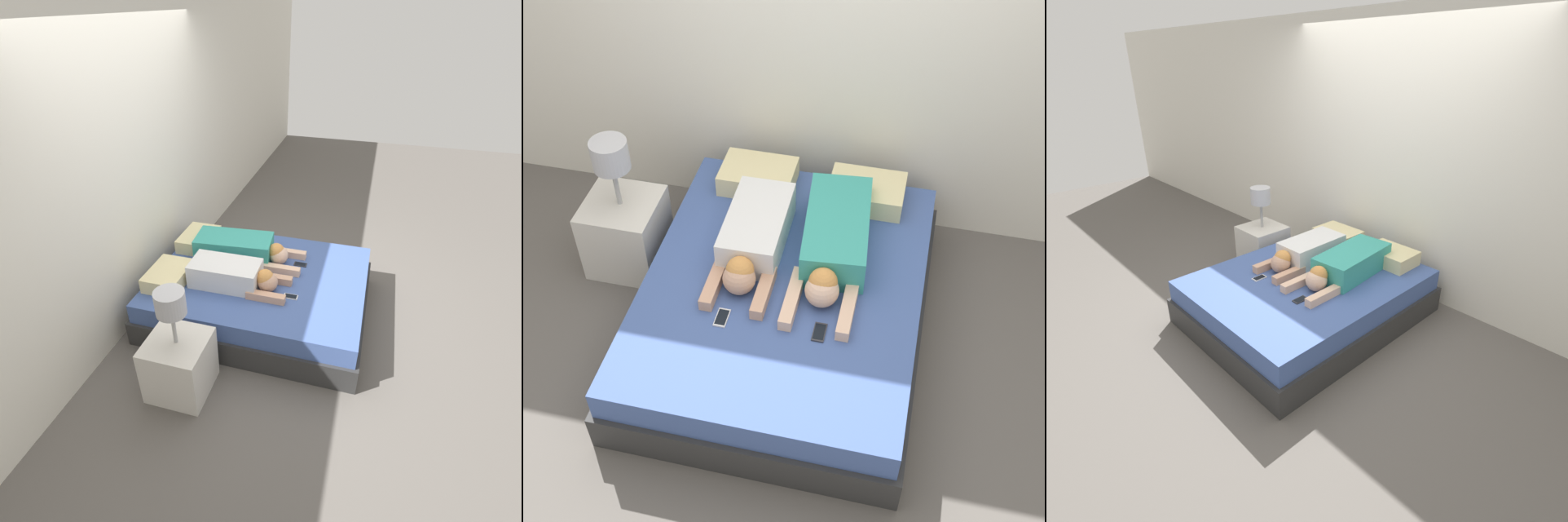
% 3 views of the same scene
% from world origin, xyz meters
% --- Properties ---
extents(ground_plane, '(12.00, 12.00, 0.00)m').
position_xyz_m(ground_plane, '(0.00, 0.00, 0.00)').
color(ground_plane, '#5B5651').
extents(wall_back, '(12.00, 0.06, 2.60)m').
position_xyz_m(wall_back, '(0.00, 1.14, 1.30)').
color(wall_back, silver).
rests_on(wall_back, ground_plane).
extents(bed, '(1.58, 1.98, 0.42)m').
position_xyz_m(bed, '(0.00, 0.00, 0.21)').
color(bed, '#2D2D2D').
rests_on(bed, ground_plane).
extents(pillow_head_left, '(0.46, 0.33, 0.14)m').
position_xyz_m(pillow_head_left, '(-0.34, 0.76, 0.49)').
color(pillow_head_left, beige).
rests_on(pillow_head_left, bed).
extents(pillow_head_right, '(0.46, 0.33, 0.14)m').
position_xyz_m(pillow_head_right, '(0.34, 0.76, 0.49)').
color(pillow_head_right, beige).
rests_on(pillow_head_right, bed).
extents(person_left, '(0.35, 0.89, 0.22)m').
position_xyz_m(person_left, '(-0.22, 0.18, 0.52)').
color(person_left, silver).
rests_on(person_left, bed).
extents(person_right, '(0.42, 1.08, 0.22)m').
position_xyz_m(person_right, '(0.23, 0.25, 0.53)').
color(person_right, teal).
rests_on(person_right, bed).
extents(cell_phone_left, '(0.07, 0.12, 0.01)m').
position_xyz_m(cell_phone_left, '(-0.26, -0.34, 0.43)').
color(cell_phone_left, silver).
rests_on(cell_phone_left, bed).
extents(cell_phone_right, '(0.07, 0.12, 0.01)m').
position_xyz_m(cell_phone_right, '(0.26, -0.32, 0.43)').
color(cell_phone_right, '#2D2D33').
rests_on(cell_phone_right, bed).
extents(nightstand, '(0.45, 0.45, 0.94)m').
position_xyz_m(nightstand, '(-1.09, 0.33, 0.29)').
color(nightstand, beige).
rests_on(nightstand, ground_plane).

